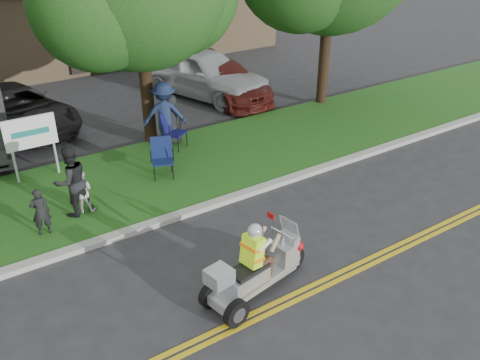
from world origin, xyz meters
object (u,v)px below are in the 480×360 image
trike_scooter (256,271)px  parked_car_right (224,80)px  lawn_chair_b (171,128)px  parked_car_mid (17,110)px  parked_car_far_right (203,72)px  lawn_chair_a (162,155)px  spectator_adult_mid (71,181)px

trike_scooter → parked_car_right: trike_scooter is taller
trike_scooter → lawn_chair_b: (1.57, 6.43, 0.17)m
parked_car_mid → parked_car_far_right: (6.50, -0.32, 0.22)m
lawn_chair_b → parked_car_far_right: bearing=16.9°
lawn_chair_a → lawn_chair_b: lawn_chair_b is taller
trike_scooter → lawn_chair_a: 5.06m
lawn_chair_b → parked_car_right: (3.70, 3.10, -0.04)m
lawn_chair_b → parked_car_far_right: size_ratio=0.21×
spectator_adult_mid → parked_car_mid: bearing=-101.9°
trike_scooter → parked_car_mid: trike_scooter is taller
parked_car_mid → parked_car_right: bearing=-24.3°
lawn_chair_b → parked_car_right: size_ratio=0.23×
lawn_chair_b → spectator_adult_mid: (-3.44, -2.05, 0.22)m
trike_scooter → parked_car_right: 10.89m
spectator_adult_mid → trike_scooter: bearing=102.4°
trike_scooter → lawn_chair_a: size_ratio=2.32×
spectator_adult_mid → parked_car_mid: size_ratio=0.35×
lawn_chair_b → spectator_adult_mid: spectator_adult_mid is taller
lawn_chair_b → spectator_adult_mid: bearing=178.1°
lawn_chair_a → parked_car_mid: 5.96m
parked_car_right → lawn_chair_a: bearing=-135.4°
trike_scooter → parked_car_right: bearing=51.1°
spectator_adult_mid → parked_car_right: (7.14, 5.15, -0.26)m
trike_scooter → lawn_chair_b: 6.62m
spectator_adult_mid → parked_car_far_right: parked_car_far_right is taller
spectator_adult_mid → parked_car_right: bearing=-154.8°
lawn_chair_b → lawn_chair_a: bearing=-157.2°
parked_car_right → parked_car_far_right: 0.85m
trike_scooter → lawn_chair_a: bearing=73.2°
spectator_adult_mid → parked_car_far_right: (6.64, 5.80, -0.05)m
lawn_chair_b → parked_car_right: bearing=7.3°
lawn_chair_a → parked_car_far_right: parked_car_far_right is taller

